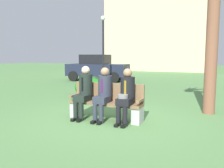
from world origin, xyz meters
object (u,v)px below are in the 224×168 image
(seated_man_left, at_px, (84,89))
(building_backdrop, at_px, (160,24))
(park_bench, at_px, (106,102))
(seated_man_right, at_px, (126,93))
(parked_car_near, at_px, (97,68))
(seated_man_middle, at_px, (103,91))
(shrub_near_bench, at_px, (90,87))
(street_lamp, at_px, (103,43))

(seated_man_left, relative_size, building_backdrop, 0.12)
(park_bench, relative_size, seated_man_right, 1.45)
(seated_man_left, bearing_deg, park_bench, 12.17)
(parked_car_near, height_order, building_backdrop, building_backdrop)
(building_backdrop, bearing_deg, parked_car_near, -93.73)
(seated_man_right, height_order, building_backdrop, building_backdrop)
(park_bench, relative_size, seated_man_middle, 1.44)
(park_bench, height_order, shrub_near_bench, park_bench)
(seated_man_right, height_order, parked_car_near, parked_car_near)
(seated_man_left, xyz_separation_m, shrub_near_bench, (-1.36, 2.74, -0.36))
(seated_man_left, distance_m, building_backdrop, 22.73)
(shrub_near_bench, xyz_separation_m, building_backdrop, (-1.68, 19.34, 4.85))
(street_lamp, height_order, building_backdrop, building_backdrop)
(seated_man_left, xyz_separation_m, seated_man_right, (1.14, -0.01, -0.02))
(seated_man_left, height_order, seated_man_middle, seated_man_left)
(parked_car_near, bearing_deg, seated_man_middle, -61.57)
(street_lamp, bearing_deg, parked_car_near, 124.76)
(park_bench, bearing_deg, street_lamp, 116.68)
(parked_car_near, bearing_deg, seated_man_left, -64.57)
(seated_man_left, distance_m, seated_man_middle, 0.55)
(shrub_near_bench, relative_size, building_backdrop, 0.11)
(park_bench, bearing_deg, shrub_near_bench, 126.38)
(street_lamp, bearing_deg, seated_man_middle, -63.95)
(parked_car_near, xyz_separation_m, building_backdrop, (0.90, 13.79, 4.39))
(parked_car_near, distance_m, street_lamp, 2.95)
(shrub_near_bench, bearing_deg, street_lamp, 107.90)
(seated_man_right, xyz_separation_m, parked_car_near, (-5.08, 8.29, 0.12))
(seated_man_middle, xyz_separation_m, shrub_near_bench, (-1.91, 2.74, -0.35))
(seated_man_left, xyz_separation_m, seated_man_middle, (0.55, -0.00, -0.01))
(seated_man_middle, bearing_deg, parked_car_near, 118.43)
(seated_man_right, bearing_deg, seated_man_middle, 179.34)
(street_lamp, bearing_deg, building_backdrop, 92.08)
(shrub_near_bench, distance_m, building_backdrop, 20.00)
(seated_man_right, bearing_deg, seated_man_left, 179.53)
(shrub_near_bench, height_order, street_lamp, street_lamp)
(seated_man_left, bearing_deg, street_lamp, 111.80)
(park_bench, relative_size, parked_car_near, 0.47)
(seated_man_left, bearing_deg, shrub_near_bench, 116.38)
(parked_car_near, xyz_separation_m, street_lamp, (1.48, -2.13, 1.41))
(seated_man_right, bearing_deg, street_lamp, 120.31)
(shrub_near_bench, xyz_separation_m, street_lamp, (-1.10, 3.42, 1.87))
(seated_man_left, distance_m, shrub_near_bench, 3.08)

